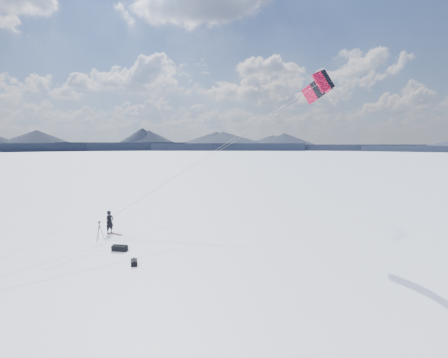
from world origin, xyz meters
The scene contains 9 objects.
ground centered at (0.00, 0.00, 0.00)m, with size 1800.00×1800.00×0.00m, color white.
horizon_hills centered at (0.00, 0.00, 4.25)m, with size 704.47×706.88×9.85m.
snow_tracks centered at (-0.65, -0.35, 0.00)m, with size 14.76×10.25×0.01m.
snowkiter centered at (-1.28, 1.93, 0.00)m, with size 0.67×0.44×1.83m, color black.
snowboard centered at (-0.75, 1.94, 0.02)m, with size 1.38×0.26×0.04m, color maroon.
tripod centered at (-0.38, 0.05, 0.95)m, with size 0.67×0.61×1.48m.
gear_bag_a centered at (2.43, -0.91, 0.19)m, with size 1.06×0.72×0.43m.
gear_bag_b centered at (5.00, -2.44, 0.15)m, with size 0.78×0.80×0.34m.
power_kite centered at (13.67, 6.98, 11.06)m, with size 16.37×7.87×10.80m.
Camera 1 is at (17.74, -16.61, 7.06)m, focal length 26.00 mm.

